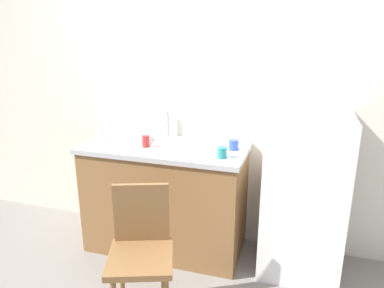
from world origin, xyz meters
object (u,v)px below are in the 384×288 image
cup_red (146,141)px  cup_teal (222,153)px  cup_blue (234,145)px  chair (141,249)px  cup_white (102,133)px  dish_tray (133,138)px  refrigerator (304,196)px

cup_red → cup_teal: bearing=-7.0°
cup_blue → cup_red: bearing=-168.9°
chair → cup_red: size_ratio=9.44×
cup_red → cup_white: bearing=170.0°
dish_tray → refrigerator: bearing=-0.9°
refrigerator → cup_blue: (-0.56, 0.04, 0.34)m
dish_tray → cup_teal: size_ratio=3.45×
dish_tray → cup_teal: (0.81, -0.19, 0.02)m
chair → cup_blue: cup_blue is taller
chair → cup_teal: 0.89m
refrigerator → dish_tray: refrigerator is taller
dish_tray → chair: bearing=-62.3°
dish_tray → cup_white: cup_white is taller
refrigerator → cup_white: refrigerator is taller
cup_blue → cup_red: 0.70m
cup_teal → cup_red: size_ratio=0.86×
cup_red → refrigerator: bearing=4.3°
cup_teal → chair: bearing=-119.1°
refrigerator → cup_blue: size_ratio=15.62×
refrigerator → chair: 1.28m
chair → cup_blue: 1.07m
refrigerator → cup_white: (-1.69, -0.02, 0.35)m
refrigerator → cup_teal: size_ratio=15.46×
dish_tray → cup_red: size_ratio=2.97×
cup_teal → cup_red: (-0.64, 0.08, 0.01)m
dish_tray → cup_red: bearing=-34.0°
refrigerator → cup_red: 1.29m
chair → dish_tray: dish_tray is taller
chair → cup_blue: (0.41, 0.87, 0.47)m
cup_teal → cup_white: bearing=171.7°
cup_white → dish_tray: bearing=7.7°
chair → cup_white: cup_white is taller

